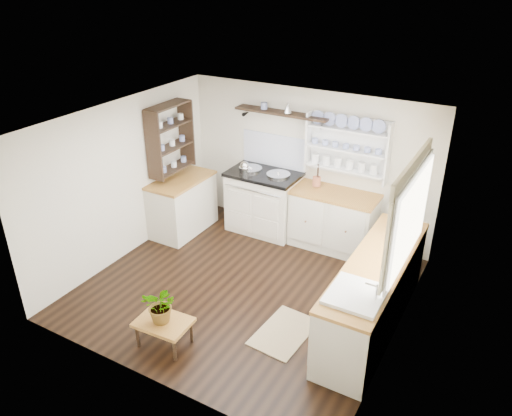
% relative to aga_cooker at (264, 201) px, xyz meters
% --- Properties ---
extents(floor, '(4.00, 3.80, 0.01)m').
position_rel_aga_cooker_xyz_m(floor, '(0.58, -1.57, -0.51)').
color(floor, black).
rests_on(floor, ground).
extents(wall_back, '(4.00, 0.02, 2.30)m').
position_rel_aga_cooker_xyz_m(wall_back, '(0.58, 0.33, 0.64)').
color(wall_back, silver).
rests_on(wall_back, ground).
extents(wall_right, '(0.02, 3.80, 2.30)m').
position_rel_aga_cooker_xyz_m(wall_right, '(2.58, -1.57, 0.64)').
color(wall_right, silver).
rests_on(wall_right, ground).
extents(wall_left, '(0.02, 3.80, 2.30)m').
position_rel_aga_cooker_xyz_m(wall_left, '(-1.42, -1.57, 0.64)').
color(wall_left, silver).
rests_on(wall_left, ground).
extents(ceiling, '(4.00, 3.80, 0.01)m').
position_rel_aga_cooker_xyz_m(ceiling, '(0.58, -1.57, 1.79)').
color(ceiling, white).
rests_on(ceiling, wall_back).
extents(window, '(0.08, 1.55, 1.22)m').
position_rel_aga_cooker_xyz_m(window, '(2.53, -1.42, 1.06)').
color(window, white).
rests_on(window, wall_right).
extents(aga_cooker, '(1.12, 0.77, 1.03)m').
position_rel_aga_cooker_xyz_m(aga_cooker, '(0.00, 0.00, 0.00)').
color(aga_cooker, '#EFE4CF').
rests_on(aga_cooker, floor).
extents(back_cabinets, '(1.27, 0.63, 0.90)m').
position_rel_aga_cooker_xyz_m(back_cabinets, '(1.18, 0.03, -0.05)').
color(back_cabinets, silver).
rests_on(back_cabinets, floor).
extents(right_cabinets, '(0.62, 2.43, 0.90)m').
position_rel_aga_cooker_xyz_m(right_cabinets, '(2.28, -1.47, -0.05)').
color(right_cabinets, silver).
rests_on(right_cabinets, floor).
extents(belfast_sink, '(0.55, 0.60, 0.45)m').
position_rel_aga_cooker_xyz_m(belfast_sink, '(2.28, -2.22, 0.29)').
color(belfast_sink, white).
rests_on(belfast_sink, right_cabinets).
extents(left_cabinets, '(0.62, 1.13, 0.90)m').
position_rel_aga_cooker_xyz_m(left_cabinets, '(-1.12, -0.67, -0.05)').
color(left_cabinets, silver).
rests_on(left_cabinets, floor).
extents(plate_rack, '(1.20, 0.22, 0.90)m').
position_rel_aga_cooker_xyz_m(plate_rack, '(1.23, 0.29, 1.05)').
color(plate_rack, white).
rests_on(plate_rack, wall_back).
extents(high_shelf, '(1.50, 0.29, 0.16)m').
position_rel_aga_cooker_xyz_m(high_shelf, '(0.18, 0.21, 1.40)').
color(high_shelf, black).
rests_on(high_shelf, wall_back).
extents(left_shelving, '(0.28, 0.80, 1.05)m').
position_rel_aga_cooker_xyz_m(left_shelving, '(-1.26, -0.67, 1.04)').
color(left_shelving, black).
rests_on(left_shelving, wall_left).
extents(kettle, '(0.19, 0.19, 0.23)m').
position_rel_aga_cooker_xyz_m(kettle, '(-0.28, -0.12, 0.54)').
color(kettle, silver).
rests_on(kettle, aga_cooker).
extents(utensil_crock, '(0.12, 0.12, 0.14)m').
position_rel_aga_cooker_xyz_m(utensil_crock, '(0.84, 0.11, 0.48)').
color(utensil_crock, '#AC5D3F').
rests_on(utensil_crock, back_cabinets).
extents(center_table, '(0.63, 0.47, 0.33)m').
position_rel_aga_cooker_xyz_m(center_table, '(0.34, -2.97, -0.22)').
color(center_table, brown).
rests_on(center_table, floor).
extents(potted_plant, '(0.41, 0.35, 0.44)m').
position_rel_aga_cooker_xyz_m(potted_plant, '(0.34, -2.97, 0.04)').
color(potted_plant, '#3F7233').
rests_on(potted_plant, center_table).
extents(floor_rug, '(0.61, 0.89, 0.02)m').
position_rel_aga_cooker_xyz_m(floor_rug, '(1.44, -2.13, -0.50)').
color(floor_rug, '#7F674A').
rests_on(floor_rug, floor).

